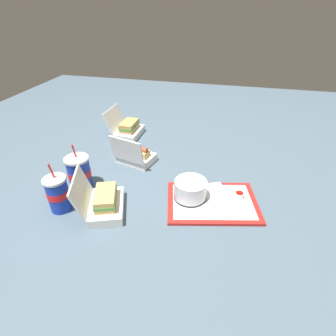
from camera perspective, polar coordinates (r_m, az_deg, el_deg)
name	(u,v)px	position (r m, az deg, el deg)	size (l,w,h in m)	color
ground_plane	(172,171)	(1.29, 0.79, -0.75)	(3.20, 3.20, 0.00)	#4C6070
food_tray	(212,202)	(1.11, 9.60, -7.34)	(0.42, 0.33, 0.01)	red
cake_container	(190,190)	(1.09, 4.89, -4.78)	(0.14, 0.14, 0.08)	black
ketchup_cup	(239,195)	(1.14, 15.25, -5.69)	(0.04, 0.04, 0.02)	white
napkin_stack	(213,190)	(1.16, 9.83, -4.77)	(0.10, 0.10, 0.00)	white
plastic_fork	(225,214)	(1.05, 12.39, -9.82)	(0.11, 0.01, 0.01)	white
clamshell_sandwich_center	(128,129)	(1.64, -8.73, 8.41)	(0.19, 0.20, 0.17)	white
clamshell_hotdog_front	(135,155)	(1.36, -7.17, 2.79)	(0.22, 0.19, 0.16)	white
clamshell_sandwich_left	(104,202)	(1.07, -13.81, -7.22)	(0.23, 0.25, 0.16)	white
soda_cup_right	(58,194)	(1.12, -22.81, -5.17)	(0.09, 0.09, 0.21)	#1938B7
soda_cup_back	(79,173)	(1.21, -18.76, -0.95)	(0.10, 0.10, 0.21)	#1938B7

